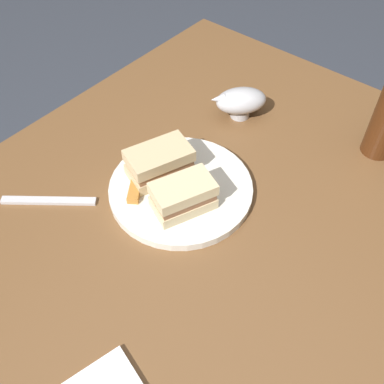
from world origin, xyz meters
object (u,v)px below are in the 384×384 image
at_px(sandwich_half_right, 183,196).
at_px(gravy_boat, 240,101).
at_px(sandwich_half_left, 160,163).
at_px(plate, 181,189).
at_px(fork, 49,201).

relative_size(sandwich_half_right, gravy_boat, 0.96).
bearing_deg(sandwich_half_left, sandwich_half_right, -111.04).
bearing_deg(sandwich_half_right, gravy_boat, 16.03).
xyz_separation_m(plate, fork, (-0.18, 0.18, -0.00)).
bearing_deg(fork, plate, -172.85).
xyz_separation_m(sandwich_half_right, fork, (-0.14, 0.21, -0.04)).
distance_m(plate, fork, 0.25).
bearing_deg(gravy_boat, sandwich_half_left, 179.24).
distance_m(plate, sandwich_half_left, 0.06).
bearing_deg(sandwich_half_right, fork, 124.15).
height_order(plate, gravy_boat, gravy_boat).
height_order(plate, fork, plate).
height_order(sandwich_half_left, sandwich_half_right, sandwich_half_left).
height_order(sandwich_half_right, fork, sandwich_half_right).
xyz_separation_m(plate, sandwich_half_right, (-0.04, -0.04, 0.04)).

